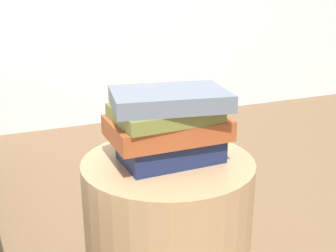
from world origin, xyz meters
name	(u,v)px	position (x,y,z in m)	size (l,w,h in m)	color
side_table	(168,244)	(0.00, 0.00, 0.26)	(0.46, 0.46, 0.51)	tan
book_navy	(170,149)	(0.01, 0.00, 0.55)	(0.25, 0.16, 0.06)	#19234C
book_rust	(166,128)	(0.00, 0.01, 0.60)	(0.30, 0.20, 0.05)	#994723
book_olive	(165,113)	(-0.01, 0.00, 0.65)	(0.25, 0.19, 0.03)	olive
book_slate	(168,99)	(0.00, -0.01, 0.69)	(0.29, 0.19, 0.04)	slate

